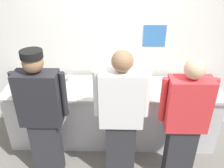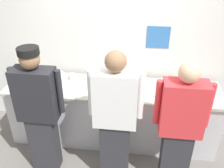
% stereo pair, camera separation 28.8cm
% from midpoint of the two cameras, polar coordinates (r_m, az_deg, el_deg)
% --- Properties ---
extents(ground_plane, '(9.00, 9.00, 0.00)m').
position_cam_midpoint_polar(ground_plane, '(3.63, -2.41, -16.48)').
color(ground_plane, slate).
extents(wall_back, '(4.75, 0.11, 2.92)m').
position_cam_midpoint_polar(wall_back, '(3.59, -2.02, 10.80)').
color(wall_back, silver).
rests_on(wall_back, ground).
extents(prep_counter, '(3.03, 0.72, 0.91)m').
position_cam_midpoint_polar(prep_counter, '(3.62, -2.18, -7.08)').
color(prep_counter, silver).
rests_on(prep_counter, ground).
extents(chef_near_left, '(0.62, 0.24, 1.72)m').
position_cam_midpoint_polar(chef_near_left, '(2.97, -19.04, -7.01)').
color(chef_near_left, '#2D2D33').
rests_on(chef_near_left, ground).
extents(chef_center, '(0.63, 0.24, 1.74)m').
position_cam_midpoint_polar(chef_center, '(2.77, -0.82, -7.99)').
color(chef_center, '#2D2D33').
rests_on(chef_center, ground).
extents(chef_far_right, '(0.61, 0.24, 1.66)m').
position_cam_midpoint_polar(chef_far_right, '(2.85, 14.17, -8.84)').
color(chef_far_right, '#2D2D33').
rests_on(chef_far_right, ground).
extents(plate_stack_front, '(0.19, 0.19, 0.08)m').
position_cam_midpoint_polar(plate_stack_front, '(3.32, -0.24, -0.53)').
color(plate_stack_front, white).
rests_on(plate_stack_front, prep_counter).
extents(mixing_bowl_steel, '(0.36, 0.36, 0.12)m').
position_cam_midpoint_polar(mixing_bowl_steel, '(3.52, -16.60, 0.39)').
color(mixing_bowl_steel, '#B7BABF').
rests_on(mixing_bowl_steel, prep_counter).
extents(sheet_tray, '(0.50, 0.34, 0.02)m').
position_cam_midpoint_polar(sheet_tray, '(3.36, 6.82, -0.98)').
color(sheet_tray, '#B7BABF').
rests_on(sheet_tray, prep_counter).
extents(squeeze_bottle_primary, '(0.06, 0.06, 0.20)m').
position_cam_midpoint_polar(squeeze_bottle_primary, '(3.52, -0.79, 2.36)').
color(squeeze_bottle_primary, '#E5E066').
rests_on(squeeze_bottle_primary, prep_counter).
extents(squeeze_bottle_secondary, '(0.06, 0.06, 0.19)m').
position_cam_midpoint_polar(squeeze_bottle_secondary, '(3.48, 13.60, 1.06)').
color(squeeze_bottle_secondary, orange).
rests_on(squeeze_bottle_secondary, prep_counter).
extents(squeeze_bottle_spare, '(0.05, 0.05, 0.19)m').
position_cam_midpoint_polar(squeeze_bottle_spare, '(3.65, -19.52, 1.52)').
color(squeeze_bottle_spare, orange).
rests_on(squeeze_bottle_spare, prep_counter).
extents(ramekin_yellow_sauce, '(0.09, 0.09, 0.05)m').
position_cam_midpoint_polar(ramekin_yellow_sauce, '(3.17, 0.50, -2.39)').
color(ramekin_yellow_sauce, white).
rests_on(ramekin_yellow_sauce, prep_counter).
extents(ramekin_orange_sauce, '(0.08, 0.08, 0.05)m').
position_cam_midpoint_polar(ramekin_orange_sauce, '(3.33, 12.33, -1.54)').
color(ramekin_orange_sauce, white).
rests_on(ramekin_orange_sauce, prep_counter).
extents(deli_cup, '(0.09, 0.09, 0.09)m').
position_cam_midpoint_polar(deli_cup, '(3.59, -12.26, 1.25)').
color(deli_cup, white).
rests_on(deli_cup, prep_counter).
extents(chefs_knife, '(0.28, 0.03, 0.02)m').
position_cam_midpoint_polar(chefs_knife, '(3.41, -4.67, -0.41)').
color(chefs_knife, '#B7BABF').
rests_on(chefs_knife, prep_counter).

